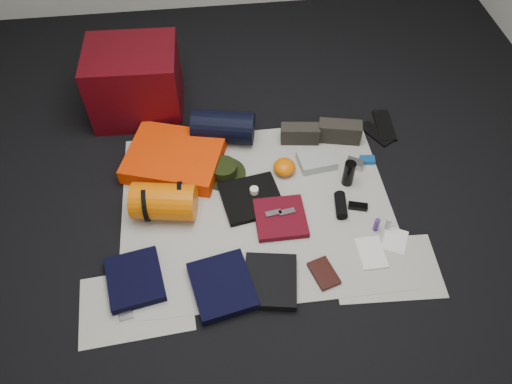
{
  "coord_description": "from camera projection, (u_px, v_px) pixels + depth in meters",
  "views": [
    {
      "loc": [
        -0.22,
        -1.79,
        2.39
      ],
      "look_at": [
        -0.0,
        0.04,
        0.1
      ],
      "focal_mm": 35.0,
      "sensor_mm": 36.0,
      "label": 1
    }
  ],
  "objects": [
    {
      "name": "speaker",
      "position": [
        341.0,
        205.0,
        2.95
      ],
      "size": [
        0.09,
        0.18,
        0.07
      ],
      "primitive_type": "cylinder",
      "rotation": [
        1.57,
        0.0,
        -0.13
      ],
      "color": "black",
      "rests_on": "newspaper_mat"
    },
    {
      "name": "navy_duffel",
      "position": [
        223.0,
        127.0,
        3.26
      ],
      "size": [
        0.44,
        0.29,
        0.21
      ],
      "primitive_type": "cylinder",
      "rotation": [
        0.0,
        1.57,
        -0.22
      ],
      "color": "black",
      "rests_on": "newspaper_mat"
    },
    {
      "name": "red_shirt",
      "position": [
        280.0,
        218.0,
        2.91
      ],
      "size": [
        0.29,
        0.29,
        0.04
      ],
      "primitive_type": "cube",
      "rotation": [
        0.0,
        0.0,
        0.0
      ],
      "color": "#560915",
      "rests_on": "newspaper_mat"
    },
    {
      "name": "compact_camera",
      "position": [
        355.0,
        163.0,
        3.17
      ],
      "size": [
        0.13,
        0.11,
        0.04
      ],
      "primitive_type": "cube",
      "rotation": [
        0.0,
        0.0,
        -0.54
      ],
      "color": "#A0A0A5",
      "rests_on": "newspaper_mat"
    },
    {
      "name": "energy_bar_a",
      "position": [
        273.0,
        213.0,
        2.9
      ],
      "size": [
        0.1,
        0.05,
        0.01
      ],
      "primitive_type": "cube",
      "rotation": [
        0.0,
        0.0,
        0.14
      ],
      "color": "#A0A0A5",
      "rests_on": "red_shirt"
    },
    {
      "name": "sunglasses",
      "position": [
        358.0,
        206.0,
        2.97
      ],
      "size": [
        0.12,
        0.08,
        0.03
      ],
      "primitive_type": "cube",
      "rotation": [
        0.0,
        0.0,
        -0.28
      ],
      "color": "black",
      "rests_on": "newspaper_mat"
    },
    {
      "name": "trousers_navy_a",
      "position": [
        135.0,
        279.0,
        2.65
      ],
      "size": [
        0.34,
        0.37,
        0.05
      ],
      "primitive_type": "cube",
      "rotation": [
        0.0,
        0.0,
        0.18
      ],
      "color": "black",
      "rests_on": "newspaper_mat"
    },
    {
      "name": "sleeping_pad",
      "position": [
        175.0,
        158.0,
        3.16
      ],
      "size": [
        0.7,
        0.63,
        0.11
      ],
      "primitive_type": "cube",
      "rotation": [
        0.0,
        0.0,
        -0.32
      ],
      "color": "#F83902",
      "rests_on": "newspaper_mat"
    },
    {
      "name": "flip_flop_left",
      "position": [
        376.0,
        134.0,
        3.37
      ],
      "size": [
        0.2,
        0.26,
        0.01
      ],
      "primitive_type": "cube",
      "rotation": [
        0.0,
        0.0,
        0.52
      ],
      "color": "black",
      "rests_on": "floor"
    },
    {
      "name": "stuff_sack",
      "position": [
        164.0,
        202.0,
        2.87
      ],
      "size": [
        0.4,
        0.27,
        0.21
      ],
      "primitive_type": "cylinder",
      "rotation": [
        0.0,
        1.57,
        -0.17
      ],
      "color": "#DF6103",
      "rests_on": "newspaper_mat"
    },
    {
      "name": "paperback_book",
      "position": [
        324.0,
        273.0,
        2.69
      ],
      "size": [
        0.16,
        0.2,
        0.02
      ],
      "primitive_type": "cube",
      "rotation": [
        0.0,
        0.0,
        0.3
      ],
      "color": "black",
      "rests_on": "newspaper_mat"
    },
    {
      "name": "flip_flop_right",
      "position": [
        384.0,
        126.0,
        3.42
      ],
      "size": [
        0.13,
        0.3,
        0.02
      ],
      "primitive_type": "cube",
      "rotation": [
        0.0,
        0.0,
        -0.06
      ],
      "color": "black",
      "rests_on": "floor"
    },
    {
      "name": "tape_roll",
      "position": [
        254.0,
        191.0,
        2.99
      ],
      "size": [
        0.05,
        0.05,
        0.04
      ],
      "primitive_type": "cylinder",
      "color": "white",
      "rests_on": "black_tshirt"
    },
    {
      "name": "map_booklet",
      "position": [
        371.0,
        253.0,
        2.78
      ],
      "size": [
        0.14,
        0.21,
        0.01
      ],
      "primitive_type": "cube",
      "rotation": [
        0.0,
        0.0,
        0.01
      ],
      "color": "silver",
      "rests_on": "newspaper_mat"
    },
    {
      "name": "trousers_navy_b",
      "position": [
        223.0,
        286.0,
        2.62
      ],
      "size": [
        0.37,
        0.41,
        0.05
      ],
      "primitive_type": "cube",
      "rotation": [
        0.0,
        0.0,
        0.2
      ],
      "color": "black",
      "rests_on": "newspaper_mat"
    },
    {
      "name": "newspaper_mat",
      "position": [
        257.0,
        207.0,
        2.99
      ],
      "size": [
        1.6,
        1.3,
        0.01
      ],
      "primitive_type": "cube",
      "color": "silver",
      "rests_on": "floor"
    },
    {
      "name": "first_aid_pouch",
      "position": [
        317.0,
        160.0,
        3.18
      ],
      "size": [
        0.25,
        0.2,
        0.06
      ],
      "primitive_type": "cube",
      "rotation": [
        0.0,
        0.0,
        0.12
      ],
      "color": "#989F97",
      "rests_on": "newspaper_mat"
    },
    {
      "name": "trousers_charcoal",
      "position": [
        270.0,
        281.0,
        2.64
      ],
      "size": [
        0.33,
        0.36,
        0.05
      ],
      "primitive_type": "cube",
      "rotation": [
        0.0,
        0.0,
        -0.17
      ],
      "color": "black",
      "rests_on": "newspaper_mat"
    },
    {
      "name": "newspaper_sheet_front_left",
      "position": [
        136.0,
        304.0,
        2.59
      ],
      "size": [
        0.61,
        0.44,
        0.0
      ],
      "primitive_type": "cube",
      "rotation": [
        0.0,
        0.0,
        0.07
      ],
      "color": "silver",
      "rests_on": "floor"
    },
    {
      "name": "cyan_case",
      "position": [
        367.0,
        160.0,
        3.2
      ],
      "size": [
        0.1,
        0.07,
        0.03
      ],
      "primitive_type": "cube",
      "rotation": [
        0.0,
        0.0,
        -0.13
      ],
      "color": "navy",
      "rests_on": "newspaper_mat"
    },
    {
      "name": "toiletry_clear",
      "position": [
        388.0,
        224.0,
        2.85
      ],
      "size": [
        0.03,
        0.03,
        0.08
      ],
      "primitive_type": "cylinder",
      "rotation": [
        0.0,
        0.0,
        0.11
      ],
      "color": "#A2A7A3",
      "rests_on": "newspaper_mat"
    },
    {
      "name": "water_bottle",
      "position": [
        349.0,
        173.0,
        3.03
      ],
      "size": [
        0.08,
        0.08,
        0.17
      ],
      "primitive_type": "cylinder",
      "rotation": [
        0.0,
        0.0,
        0.21
      ],
      "color": "black",
      "rests_on": "newspaper_mat"
    },
    {
      "name": "hiking_boot_left",
      "position": [
        300.0,
        134.0,
        3.28
      ],
      "size": [
        0.26,
        0.13,
        0.13
      ],
      "primitive_type": "cube",
      "rotation": [
        0.0,
        0.0,
        -0.13
      ],
      "color": "#2B2822",
      "rests_on": "newspaper_mat"
    },
    {
      "name": "map_printout",
      "position": [
        395.0,
        240.0,
        2.83
      ],
      "size": [
        0.19,
        0.21,
        0.01
      ],
      "primitive_type": "cube",
      "rotation": [
        0.0,
        0.0,
        -0.47
      ],
      "color": "silver",
      "rests_on": "newspaper_mat"
    },
    {
      "name": "energy_bar_b",
      "position": [
        287.0,
        212.0,
        2.9
      ],
      "size": [
        0.1,
        0.05,
        0.01
      ],
      "primitive_type": "cube",
      "rotation": [
        0.0,
        0.0,
        0.14
      ],
      "color": "#A0A0A5",
      "rests_on": "red_shirt"
    },
    {
      "name": "sack_strap_left",
      "position": [
        146.0,
        203.0,
        2.86
      ],
      "size": [
        0.02,
        0.22,
        0.22
      ],
      "primitive_type": "cylinder",
      "rotation": [
        0.0,
        1.57,
        0.0
      ],
      "color": "black",
      "rests_on": "newspaper_mat"
    },
    {
      "name": "boonie_crown",
      "position": [
        223.0,
        169.0,
        3.11
      ],
      "size": [
        0.17,
        0.17,
        0.08
      ],
      "primitive_type": "cylinder",
      "color": "black",
      "rests_on": "boonie_brim"
    },
    {
      "name": "red_cabinet",
      "position": [
        135.0,
        82.0,
        3.34
      ],
      "size": [
        0.61,
        0.51,
        0.49
      ],
      "primitive_type": "cube",
      "rotation": [
        0.0,
        0.0,
        -0.04
      ],
      "color": "#49050C",
      "rests_on": "floor"
    },
    {
      "name": "boonie_brim",
      "position": [
        224.0,
        173.0,
        3.14
      ],
      "size": [
        0.37,
        0.37,
        0.01
      ],
      "primitive_type": "cylinder",
      "rotation": [
        0.0,
        0.0,
        0.39
      ],
      "color": "black",
      "rests_on": "newspaper_mat"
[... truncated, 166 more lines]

